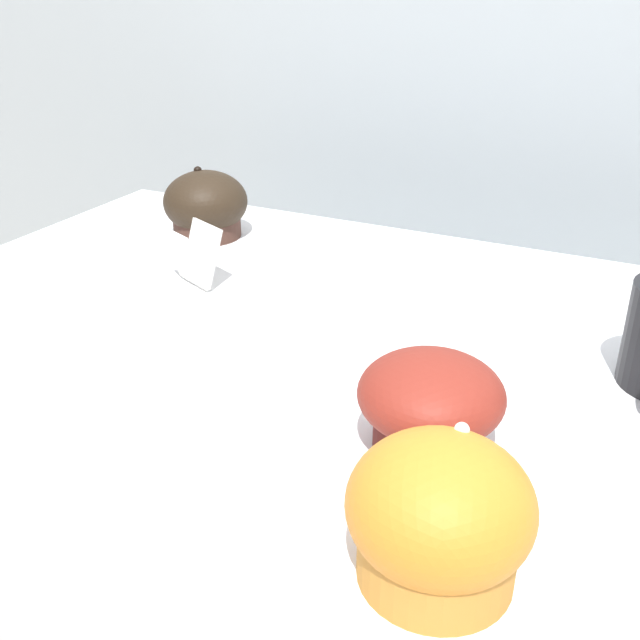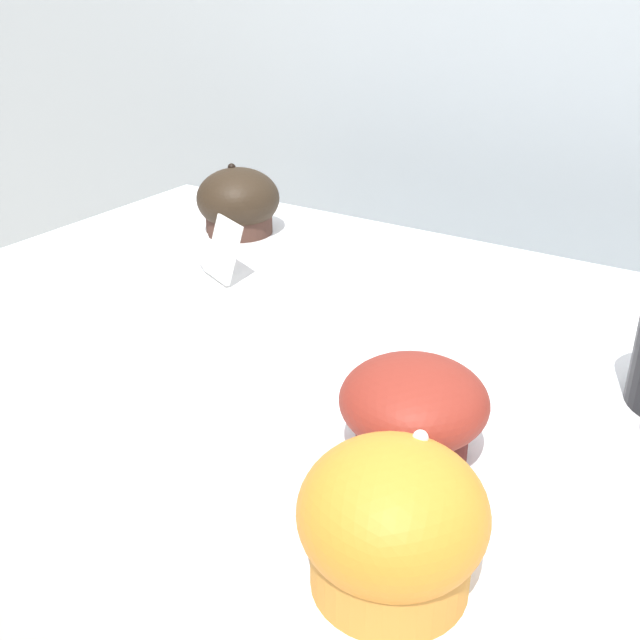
{
  "view_description": "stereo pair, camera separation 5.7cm",
  "coord_description": "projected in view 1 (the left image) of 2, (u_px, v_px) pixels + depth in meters",
  "views": [
    {
      "loc": [
        0.18,
        -0.49,
        1.18
      ],
      "look_at": [
        -0.05,
        -0.03,
        0.93
      ],
      "focal_mm": 42.0,
      "sensor_mm": 36.0,
      "label": 1
    },
    {
      "loc": [
        0.23,
        -0.47,
        1.18
      ],
      "look_at": [
        -0.05,
        -0.03,
        0.93
      ],
      "focal_mm": 42.0,
      "sensor_mm": 36.0,
      "label": 2
    }
  ],
  "objects": [
    {
      "name": "muffin_back_right",
      "position": [
        439.0,
        517.0,
        0.38
      ],
      "size": [
        0.1,
        0.1,
        0.08
      ],
      "color": "orange",
      "rests_on": "display_counter"
    },
    {
      "name": "price_card",
      "position": [
        193.0,
        256.0,
        0.73
      ],
      "size": [
        0.06,
        0.06,
        0.06
      ],
      "color": "white",
      "rests_on": "display_counter"
    },
    {
      "name": "muffin_front_center",
      "position": [
        206.0,
        206.0,
        0.86
      ],
      "size": [
        0.1,
        0.1,
        0.08
      ],
      "color": "#442A22",
      "rests_on": "display_counter"
    },
    {
      "name": "wall_back",
      "position": [
        543.0,
        171.0,
        1.08
      ],
      "size": [
        3.2,
        0.1,
        1.8
      ],
      "primitive_type": "cube",
      "color": "#A8B2B7",
      "rests_on": "ground"
    },
    {
      "name": "muffin_back_left",
      "position": [
        430.0,
        404.0,
        0.48
      ],
      "size": [
        0.1,
        0.1,
        0.07
      ],
      "color": "#4E1815",
      "rests_on": "display_counter"
    }
  ]
}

